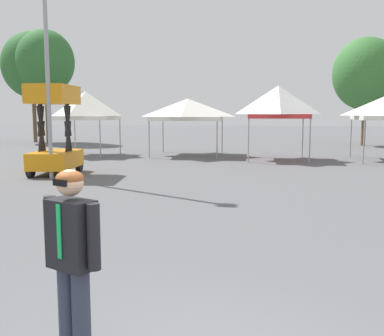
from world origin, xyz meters
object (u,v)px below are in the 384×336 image
Objects in this scene: canopy_tent_behind_left at (86,106)px; tree_behind_tents_left at (45,62)px; tree_behind_tents_center at (366,74)px; light_pole_near_lift at (45,17)px; canopy_tent_left_of_center at (278,102)px; person_foreground at (72,255)px; tree_behind_tents_right at (32,65)px; scissor_lift at (55,146)px; canopy_tent_behind_right at (188,110)px.

tree_behind_tents_left is at bearing 126.28° from canopy_tent_behind_left.
light_pole_near_lift is at bearing -129.71° from tree_behind_tents_center.
person_foreground is at bearing -98.40° from canopy_tent_left_of_center.
light_pole_near_lift reaches higher than person_foreground.
tree_behind_tents_center reaches higher than canopy_tent_left_of_center.
tree_behind_tents_right is 23.57m from tree_behind_tents_center.
person_foreground is at bearing -63.84° from light_pole_near_lift.
canopy_tent_behind_left is at bearing 102.15° from scissor_lift.
canopy_tent_behind_right is at bearing 64.39° from scissor_lift.
tree_behind_tents_right is at bearing 146.91° from tree_behind_tents_left.
tree_behind_tents_right reaches higher than canopy_tent_behind_left.
canopy_tent_behind_left is 0.41× the size of tree_behind_tents_left.
light_pole_near_lift is 18.22m from tree_behind_tents_left.
tree_behind_tents_center is at bearing 29.30° from canopy_tent_behind_left.
scissor_lift is at bearing -63.59° from tree_behind_tents_left.
tree_behind_tents_right is (-17.35, 10.12, 2.95)m from canopy_tent_left_of_center.
tree_behind_tents_center is (10.70, 8.21, 2.37)m from canopy_tent_behind_right.
scissor_lift is 0.40× the size of tree_behind_tents_right.
canopy_tent_left_of_center is 0.49× the size of tree_behind_tents_center.
tree_behind_tents_left is 22.09m from tree_behind_tents_center.
tree_behind_tents_right is at bearing 129.28° from canopy_tent_behind_left.
scissor_lift is at bearing -60.82° from tree_behind_tents_right.
tree_behind_tents_left reaches higher than tree_behind_tents_center.
light_pole_near_lift reaches higher than canopy_tent_behind_left.
tree_behind_tents_right is (-9.43, 17.36, 0.33)m from light_pole_near_lift.
tree_behind_tents_center is (6.20, 9.76, 2.03)m from canopy_tent_left_of_center.
tree_behind_tents_right is at bearing 119.18° from scissor_lift.
person_foreground is 32.04m from tree_behind_tents_right.
canopy_tent_left_of_center is 18.24m from person_foreground.
tree_behind_tents_left reaches higher than canopy_tent_behind_left.
canopy_tent_behind_right is at bearing 160.98° from canopy_tent_left_of_center.
tree_behind_tents_center reaches higher than person_foreground.
canopy_tent_behind_left is at bearing -53.72° from tree_behind_tents_left.
canopy_tent_left_of_center is 0.43× the size of tree_behind_tents_right.
canopy_tent_behind_left is at bearing -172.02° from canopy_tent_behind_right.
tree_behind_tents_left reaches higher than canopy_tent_behind_right.
person_foreground is at bearing -84.58° from canopy_tent_behind_right.
light_pole_near_lift is (1.82, -8.06, 2.76)m from canopy_tent_behind_left.
tree_behind_tents_right is at bearing 118.50° from light_pole_near_lift.
scissor_lift is (1.51, -7.03, -1.55)m from canopy_tent_behind_left.
canopy_tent_behind_left is at bearing 175.19° from canopy_tent_left_of_center.
light_pole_near_lift reaches higher than canopy_tent_left_of_center.
light_pole_near_lift is (-3.42, -8.79, 2.96)m from canopy_tent_behind_right.
person_foreground is 0.22× the size of tree_behind_tents_right.
tree_behind_tents_right reaches higher than scissor_lift.
tree_behind_tents_right is at bearing 179.12° from tree_behind_tents_center.
light_pole_near_lift is 1.33× the size of tree_behind_tents_center.
scissor_lift is 21.84m from tree_behind_tents_center.
canopy_tent_behind_left reaches higher than person_foreground.
scissor_lift is 19.27m from tree_behind_tents_right.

